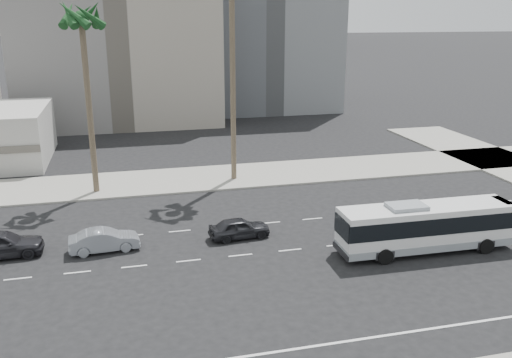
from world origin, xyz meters
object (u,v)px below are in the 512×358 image
object	(u,v)px
city_bus	(426,226)
palm_mid	(81,22)
car_b	(104,240)
car_c	(1,244)
car_a	(239,228)

from	to	relation	value
city_bus	palm_mid	distance (m)	27.17
car_b	car_c	world-z (taller)	car_c
city_bus	palm_mid	size ratio (longest dim) A/B	0.74
palm_mid	city_bus	bearing A→B (deg)	-39.77
city_bus	palm_mid	bearing A→B (deg)	141.19
car_a	palm_mid	world-z (taller)	palm_mid
city_bus	car_a	bearing A→B (deg)	156.93
city_bus	car_b	xyz separation A→B (m)	(-18.21, 4.51, -0.91)
car_c	palm_mid	xyz separation A→B (m)	(4.90, 10.77, 11.98)
car_c	car_a	bearing A→B (deg)	-94.78
city_bus	car_c	bearing A→B (deg)	169.00
car_b	car_c	size ratio (longest dim) A/B	0.87
car_b	palm_mid	distance (m)	16.59
city_bus	car_c	distance (m)	24.47
car_b	palm_mid	bearing A→B (deg)	-0.38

